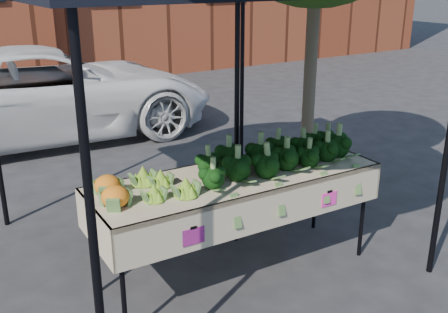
# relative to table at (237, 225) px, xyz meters

# --- Properties ---
(ground) EXTENTS (90.00, 90.00, 0.00)m
(ground) POSITION_rel_table_xyz_m (-0.18, 0.08, -0.45)
(ground) COLOR #252527
(table) EXTENTS (2.42, 0.87, 0.90)m
(table) POSITION_rel_table_xyz_m (0.00, 0.00, 0.00)
(table) COLOR #C3B593
(table) RESTS_ON ground
(canopy) EXTENTS (3.16, 3.16, 2.74)m
(canopy) POSITION_rel_table_xyz_m (-0.03, 0.57, 0.92)
(canopy) COLOR black
(canopy) RESTS_ON ground
(broccoli_heap) EXTENTS (1.59, 0.56, 0.25)m
(broccoli_heap) POSITION_rel_table_xyz_m (0.39, 0.03, 0.58)
(broccoli_heap) COLOR black
(broccoli_heap) RESTS_ON table
(romanesco_cluster) EXTENTS (0.43, 0.57, 0.20)m
(romanesco_cluster) POSITION_rel_table_xyz_m (-0.67, 0.04, 0.55)
(romanesco_cluster) COLOR #78AC22
(romanesco_cluster) RESTS_ON table
(cauliflower_pair) EXTENTS (0.23, 0.43, 0.18)m
(cauliflower_pair) POSITION_rel_table_xyz_m (-1.04, 0.07, 0.54)
(cauliflower_pair) COLOR orange
(cauliflower_pair) RESTS_ON table
(street_tree) EXTENTS (1.88, 1.88, 3.71)m
(street_tree) POSITION_rel_table_xyz_m (1.38, 0.74, 1.40)
(street_tree) COLOR #1E4C14
(street_tree) RESTS_ON ground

